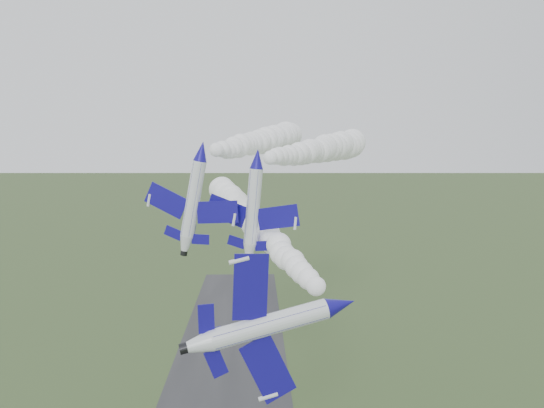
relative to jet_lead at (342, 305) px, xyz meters
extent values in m
cylinder|color=white|center=(-0.08, 0.10, -0.01)|extent=(3.93, 9.67, 2.00)
cone|color=navy|center=(1.17, -5.73, -0.01)|extent=(2.47, 2.84, 2.00)
cone|color=white|center=(-1.28, 5.72, -0.01)|extent=(2.37, 2.40, 2.00)
cylinder|color=black|center=(-1.51, 6.82, -0.01)|extent=(1.13, 0.87, 1.01)
ellipsoid|color=black|center=(1.04, -2.14, 0.12)|extent=(1.98, 3.45, 1.33)
cube|color=navy|center=(-1.09, 0.81, 3.26)|extent=(1.74, 2.89, 5.10)
cube|color=navy|center=(0.24, 1.09, -3.35)|extent=(1.74, 2.89, 5.10)
cube|color=navy|center=(-1.42, 4.65, 1.75)|extent=(0.81, 1.33, 2.23)
cube|color=navy|center=(-0.71, 4.81, -1.78)|extent=(0.81, 1.33, 2.23)
cube|color=navy|center=(0.39, 4.76, 0.28)|extent=(2.78, 2.27, 0.63)
cylinder|color=white|center=(-13.13, 23.10, 12.09)|extent=(4.03, 9.19, 1.88)
cone|color=navy|center=(-14.52, 17.59, 12.09)|extent=(2.40, 2.75, 1.88)
cone|color=white|center=(-11.80, 28.39, 12.09)|extent=(2.30, 2.33, 1.88)
cylinder|color=black|center=(-11.54, 29.43, 12.09)|extent=(1.08, 0.86, 0.95)
ellipsoid|color=black|center=(-13.59, 20.82, 12.68)|extent=(1.97, 3.30, 1.26)
cube|color=navy|center=(-16.01, 24.71, 12.55)|extent=(5.35, 3.68, 1.09)
cube|color=navy|center=(-9.89, 23.16, 11.32)|extent=(5.35, 3.68, 1.09)
cube|color=navy|center=(-13.66, 27.87, 12.42)|extent=(2.35, 1.66, 0.51)
cube|color=navy|center=(-10.40, 27.05, 11.76)|extent=(2.35, 1.66, 0.51)
cube|color=navy|center=(-11.84, 27.14, 13.46)|extent=(0.98, 1.80, 2.34)
cylinder|color=white|center=(-6.69, 23.10, 11.20)|extent=(4.36, 9.01, 1.73)
cone|color=navy|center=(-8.40, 17.74, 11.20)|extent=(2.36, 2.75, 1.73)
cone|color=white|center=(-5.04, 28.25, 11.20)|extent=(2.23, 2.35, 1.73)
cylinder|color=black|center=(-4.72, 29.26, 11.20)|extent=(1.03, 0.87, 0.88)
ellipsoid|color=black|center=(-7.34, 20.90, 11.80)|extent=(2.03, 3.26, 1.15)
cube|color=navy|center=(-9.46, 24.88, 11.33)|extent=(5.42, 3.91, 0.59)
cube|color=navy|center=(-3.43, 22.95, 10.75)|extent=(5.42, 3.91, 0.59)
cube|color=navy|center=(-6.94, 27.86, 11.36)|extent=(2.38, 1.76, 0.30)
cube|color=navy|center=(-3.72, 26.83, 11.05)|extent=(2.38, 1.76, 0.30)
cube|color=navy|center=(-5.29, 27.06, 12.57)|extent=(0.84, 1.72, 2.34)
camera|label=1|loc=(-6.88, -47.41, 12.79)|focal=40.00mm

